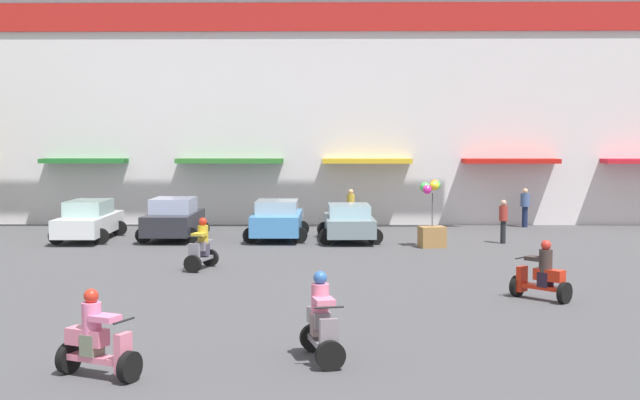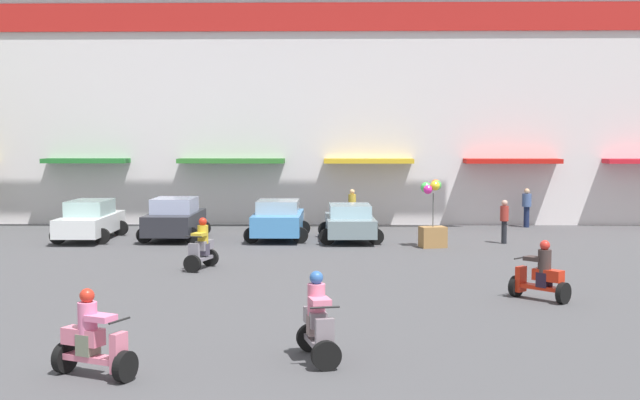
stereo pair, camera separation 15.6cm
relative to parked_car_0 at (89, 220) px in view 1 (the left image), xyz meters
The scene contains 14 objects.
ground_plane 13.74m from the parked_car_0, 55.68° to the right, with size 128.00×128.00×0.00m, color #464648.
colonial_building 16.45m from the parked_car_0, 57.24° to the left, with size 36.80×17.44×19.95m.
parked_car_0 is the anchor object (origin of this frame).
parked_car_1 3.22m from the parked_car_0, ahead, with size 2.41×3.96×1.60m.
parked_car_2 7.21m from the parked_car_0, ahead, with size 2.42×3.85×1.51m.
parked_car_3 9.96m from the parked_car_0, ahead, with size 2.49×3.92×1.39m.
scooter_rider_2 18.51m from the parked_car_0, 38.61° to the right, with size 1.40×1.39×1.49m.
scooter_rider_4 19.10m from the parked_car_0, 73.37° to the right, with size 1.51×1.06×1.49m.
scooter_rider_7 8.85m from the parked_car_0, 52.11° to the right, with size 0.87×1.49×1.55m.
scooter_rider_8 19.46m from the parked_car_0, 61.86° to the right, with size 0.86×1.54×1.60m.
pedestrian_0 15.69m from the parked_car_0, ahead, with size 0.40×0.40×1.63m.
pedestrian_1 10.80m from the parked_car_0, 20.68° to the left, with size 0.41×0.41×1.72m.
pedestrian_2 18.35m from the parked_car_0, 15.13° to the left, with size 0.53×0.53×1.70m.
balloon_vendor_cart 13.03m from the parked_car_0, ahead, with size 1.02×0.82×2.43m.
Camera 1 is at (1.67, -7.69, 4.04)m, focal length 47.46 mm.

